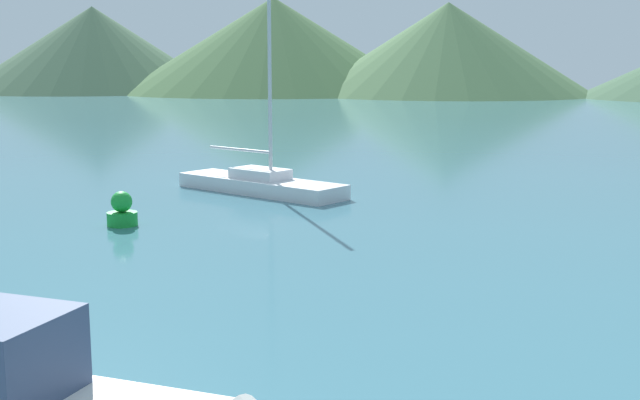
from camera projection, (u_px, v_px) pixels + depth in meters
The scene contains 5 objects.
sailboat_inner at pixel (260, 182), 26.59m from camera, with size 6.38×4.31×7.03m.
buoy_marker at pixel (122, 211), 21.18m from camera, with size 0.80×0.80×0.92m.
hill_west at pixel (94, 49), 123.10m from camera, with size 39.94×39.94×12.89m.
hill_central at pixel (274, 45), 118.20m from camera, with size 45.82×45.82×13.85m.
hill_east at pixel (448, 49), 110.02m from camera, with size 39.88×39.88×12.53m.
Camera 1 is at (3.41, -3.38, 4.23)m, focal length 45.00 mm.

